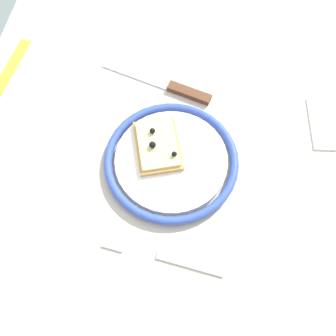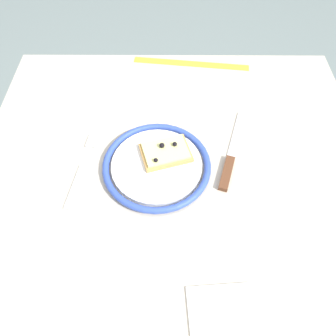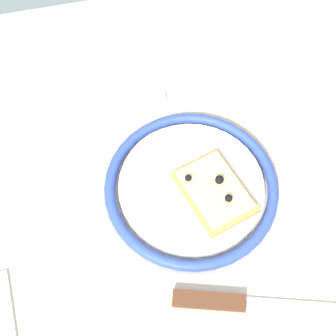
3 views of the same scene
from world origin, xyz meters
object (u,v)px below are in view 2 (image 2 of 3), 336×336
fork (81,168)px  napkin (224,328)px  pizza_slice_near (166,152)px  measuring_tape (191,64)px  dining_table (174,192)px  plate (157,165)px  knife (230,162)px

fork → napkin: (0.29, -0.32, -0.00)m
pizza_slice_near → measuring_tape: bearing=78.4°
dining_table → plate: plate is taller
plate → fork: plate is taller
dining_table → measuring_tape: (0.05, 0.37, 0.11)m
plate → pizza_slice_near: (0.02, 0.03, 0.01)m
pizza_slice_near → fork: (-0.19, -0.03, -0.02)m
plate → knife: plate is taller
fork → pizza_slice_near: bearing=9.2°
plate → pizza_slice_near: size_ratio=1.93×
pizza_slice_near → napkin: size_ratio=0.90×
knife → measuring_tape: (-0.07, 0.36, -0.00)m
knife → napkin: 0.34m
pizza_slice_near → fork: size_ratio=0.62×
pizza_slice_near → fork: pizza_slice_near is taller
plate → knife: size_ratio=1.03×
pizza_slice_near → dining_table: bearing=-53.1°
measuring_tape → plate: bearing=-97.2°
dining_table → pizza_slice_near: size_ratio=7.22×
plate → pizza_slice_near: pizza_slice_near is taller
knife → napkin: bearing=-97.4°
plate → fork: bearing=-178.6°
pizza_slice_near → fork: bearing=-170.8°
plate → knife: bearing=4.7°
knife → napkin: (-0.04, -0.34, -0.00)m
plate → measuring_tape: plate is taller
pizza_slice_near → napkin: pizza_slice_near is taller
fork → measuring_tape: fork is taller
measuring_tape → knife: bearing=-71.7°
dining_table → measuring_tape: 0.39m
plate → knife: (0.16, 0.01, -0.01)m
pizza_slice_near → napkin: bearing=-74.0°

